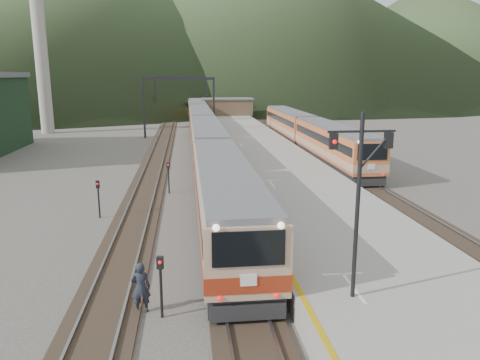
{
  "coord_description": "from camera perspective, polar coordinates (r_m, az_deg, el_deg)",
  "views": [
    {
      "loc": [
        -1.89,
        -8.64,
        8.34
      ],
      "look_at": [
        1.27,
        19.19,
        2.0
      ],
      "focal_mm": 35.0,
      "sensor_mm": 36.0,
      "label": 1
    }
  ],
  "objects": [
    {
      "name": "track_main",
      "position": [
        49.37,
        -4.21,
        3.08
      ],
      "size": [
        2.6,
        200.0,
        0.23
      ],
      "color": "black",
      "rests_on": "ground"
    },
    {
      "name": "track_far",
      "position": [
        49.43,
        -10.02,
        2.93
      ],
      "size": [
        2.6,
        200.0,
        0.23
      ],
      "color": "black",
      "rests_on": "ground"
    },
    {
      "name": "track_second",
      "position": [
        51.12,
        8.8,
        3.29
      ],
      "size": [
        2.6,
        200.0,
        0.23
      ],
      "color": "black",
      "rests_on": "ground"
    },
    {
      "name": "platform",
      "position": [
        47.88,
        2.6,
        3.32
      ],
      "size": [
        8.0,
        100.0,
        1.0
      ],
      "primitive_type": "cube",
      "color": "gray",
      "rests_on": "ground"
    },
    {
      "name": "gantry_near",
      "position": [
        63.7,
        -7.47,
        10.17
      ],
      "size": [
        9.55,
        0.25,
        8.0
      ],
      "color": "black",
      "rests_on": "ground"
    },
    {
      "name": "gantry_far",
      "position": [
        88.69,
        -7.24,
        10.88
      ],
      "size": [
        9.55,
        0.25,
        8.0
      ],
      "color": "black",
      "rests_on": "ground"
    },
    {
      "name": "smokestack",
      "position": [
        73.75,
        -23.36,
        16.94
      ],
      "size": [
        1.8,
        1.8,
        30.0
      ],
      "primitive_type": "cylinder",
      "color": "#9E998E",
      "rests_on": "ground"
    },
    {
      "name": "station_shed",
      "position": [
        87.15,
        -1.57,
        8.95
      ],
      "size": [
        9.4,
        4.4,
        3.1
      ],
      "color": "brown",
      "rests_on": "platform"
    },
    {
      "name": "hill_a",
      "position": [
        203.42,
        -18.2,
        18.26
      ],
      "size": [
        180.0,
        180.0,
        60.0
      ],
      "primitive_type": "cone",
      "color": "#304522",
      "rests_on": "ground"
    },
    {
      "name": "hill_b",
      "position": [
        242.52,
        1.18,
        19.66
      ],
      "size": [
        220.0,
        220.0,
        75.0
      ],
      "primitive_type": "cone",
      "color": "#304522",
      "rests_on": "ground"
    },
    {
      "name": "hill_c",
      "position": [
        246.17,
        21.4,
        15.79
      ],
      "size": [
        160.0,
        160.0,
        50.0
      ],
      "primitive_type": "cone",
      "color": "#304522",
      "rests_on": "ground"
    },
    {
      "name": "main_train",
      "position": [
        54.69,
        -4.49,
        6.08
      ],
      "size": [
        2.93,
        80.28,
        3.58
      ],
      "color": "tan",
      "rests_on": "track_main"
    },
    {
      "name": "second_train",
      "position": [
        53.14,
        8.19,
        5.67
      ],
      "size": [
        2.75,
        37.42,
        3.35
      ],
      "color": "#C86534",
      "rests_on": "track_second"
    },
    {
      "name": "signal_mast",
      "position": [
        15.47,
        14.27,
        -0.83
      ],
      "size": [
        2.2,
        0.2,
        6.2
      ],
      "color": "black",
      "rests_on": "platform"
    },
    {
      "name": "short_signal_a",
      "position": [
        16.69,
        -9.65,
        -11.76
      ],
      "size": [
        0.25,
        0.21,
        2.27
      ],
      "color": "black",
      "rests_on": "ground"
    },
    {
      "name": "short_signal_b",
      "position": [
        33.62,
        -8.71,
        0.81
      ],
      "size": [
        0.25,
        0.21,
        2.27
      ],
      "color": "black",
      "rests_on": "ground"
    },
    {
      "name": "short_signal_c",
      "position": [
        28.74,
        -16.89,
        -1.65
      ],
      "size": [
        0.25,
        0.21,
        2.27
      ],
      "color": "black",
      "rests_on": "ground"
    },
    {
      "name": "worker",
      "position": [
        17.41,
        -12.01,
        -12.69
      ],
      "size": [
        0.71,
        0.49,
        1.88
      ],
      "primitive_type": "imported",
      "rotation": [
        0.0,
        0.0,
        3.2
      ],
      "color": "#1F242F",
      "rests_on": "ground"
    }
  ]
}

